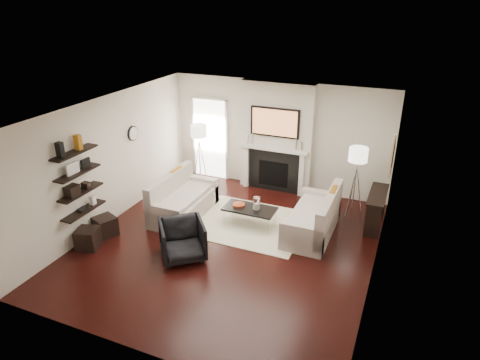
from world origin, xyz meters
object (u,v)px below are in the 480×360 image
at_px(loveseat_left_base, 184,206).
at_px(loveseat_right_base, 311,224).
at_px(lamp_left_shade, 199,131).
at_px(lamp_right_shade, 358,155).
at_px(coffee_table, 250,209).
at_px(ottoman_near, 105,226).
at_px(armchair, 183,239).

xyz_separation_m(loveseat_left_base, loveseat_right_base, (2.82, 0.33, 0.00)).
bearing_deg(lamp_left_shade, lamp_right_shade, -2.69).
xyz_separation_m(coffee_table, lamp_left_shade, (-1.96, 1.50, 1.05)).
xyz_separation_m(loveseat_left_base, ottoman_near, (-1.06, -1.39, -0.01)).
relative_size(loveseat_left_base, lamp_right_shade, 4.50).
distance_m(loveseat_left_base, armchair, 1.70).
relative_size(lamp_left_shade, lamp_right_shade, 1.00).
bearing_deg(loveseat_right_base, coffee_table, -170.45).
relative_size(loveseat_right_base, coffee_table, 1.64).
distance_m(armchair, lamp_right_shade, 4.07).
xyz_separation_m(armchair, ottoman_near, (-1.88, 0.09, -0.20)).
bearing_deg(loveseat_left_base, ottoman_near, -127.15).
relative_size(loveseat_right_base, lamp_left_shade, 4.50).
height_order(loveseat_left_base, loveseat_right_base, same).
bearing_deg(loveseat_left_base, lamp_left_shade, 105.15).
xyz_separation_m(loveseat_right_base, ottoman_near, (-3.87, -1.72, -0.01)).
bearing_deg(lamp_right_shade, ottoman_near, -148.02).
distance_m(loveseat_right_base, lamp_left_shade, 3.71).
bearing_deg(lamp_left_shade, loveseat_left_base, -74.85).
distance_m(loveseat_left_base, loveseat_right_base, 2.84).
relative_size(coffee_table, lamp_right_shade, 2.75).
relative_size(loveseat_left_base, ottoman_near, 4.50).
height_order(loveseat_right_base, lamp_left_shade, lamp_left_shade).
bearing_deg(coffee_table, lamp_right_shade, 34.22).
xyz_separation_m(armchair, lamp_right_shade, (2.64, 2.91, 1.05)).
bearing_deg(armchair, loveseat_right_base, 3.06).
bearing_deg(armchair, lamp_right_shade, 8.61).
bearing_deg(coffee_table, loveseat_left_base, -175.78).
bearing_deg(armchair, ottoman_near, 138.19).
height_order(loveseat_left_base, coffee_table, same).
bearing_deg(ottoman_near, coffee_table, 30.24).
height_order(armchair, ottoman_near, armchair).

